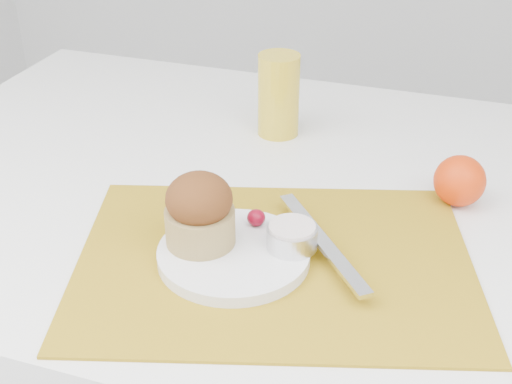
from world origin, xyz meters
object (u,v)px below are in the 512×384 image
(plate, at_px, (234,254))
(juice_glass, at_px, (279,95))
(muffin, at_px, (200,211))
(orange, at_px, (460,181))

(plate, bearing_deg, juice_glass, 98.80)
(plate, relative_size, muffin, 1.81)
(plate, xyz_separation_m, orange, (0.23, 0.22, 0.02))
(plate, height_order, juice_glass, juice_glass)
(juice_glass, distance_m, muffin, 0.34)
(plate, xyz_separation_m, juice_glass, (-0.05, 0.35, 0.05))
(muffin, bearing_deg, juice_glass, 91.99)
(orange, relative_size, muffin, 0.69)
(orange, bearing_deg, juice_glass, 156.00)
(plate, bearing_deg, orange, 43.26)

